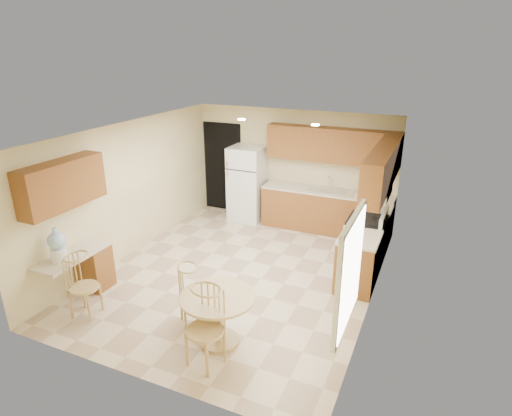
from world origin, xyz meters
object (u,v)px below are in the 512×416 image
at_px(water_crock, 57,246).
at_px(refrigerator, 247,184).
at_px(dining_table, 218,312).
at_px(chair_table_a, 189,292).
at_px(chair_table_b, 200,325).
at_px(stove, 365,242).
at_px(chair_desk, 78,283).

bearing_deg(water_crock, refrigerator, 76.40).
xyz_separation_m(dining_table, chair_table_a, (-0.55, 0.16, 0.08)).
bearing_deg(chair_table_b, stove, -99.60).
height_order(stove, chair_table_b, stove).
height_order(refrigerator, dining_table, refrigerator).
bearing_deg(water_crock, chair_table_a, 9.28).
bearing_deg(chair_table_b, chair_desk, 5.34).
bearing_deg(chair_table_a, chair_table_b, -3.03).
height_order(refrigerator, water_crock, refrigerator).
bearing_deg(stove, water_crock, -141.52).
bearing_deg(dining_table, stove, 65.12).
relative_size(chair_table_a, water_crock, 1.69).
height_order(dining_table, chair_table_b, chair_table_b).
bearing_deg(stove, chair_desk, -136.82).
distance_m(chair_table_a, chair_table_b, 0.92).
bearing_deg(chair_table_a, chair_desk, -117.31).
relative_size(chair_table_a, chair_table_b, 0.87).
relative_size(chair_table_b, water_crock, 1.96).
distance_m(stove, water_crock, 5.04).
xyz_separation_m(refrigerator, chair_table_a, (0.95, -4.01, -0.28)).
xyz_separation_m(stove, water_crock, (-3.92, -3.12, 0.54)).
xyz_separation_m(refrigerator, chair_desk, (-0.60, -4.48, -0.26)).
bearing_deg(chair_desk, chair_table_a, 97.93).
xyz_separation_m(refrigerator, dining_table, (1.50, -4.17, -0.36)).
bearing_deg(stove, chair_table_a, -124.52).
bearing_deg(chair_table_a, water_crock, -124.80).
bearing_deg(chair_table_b, chair_table_a, -37.78).
bearing_deg(water_crock, chair_table_b, -7.90).
bearing_deg(dining_table, water_crock, -176.31).
distance_m(refrigerator, water_crock, 4.47).
relative_size(refrigerator, chair_table_b, 1.60).
distance_m(stove, chair_desk, 4.77).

